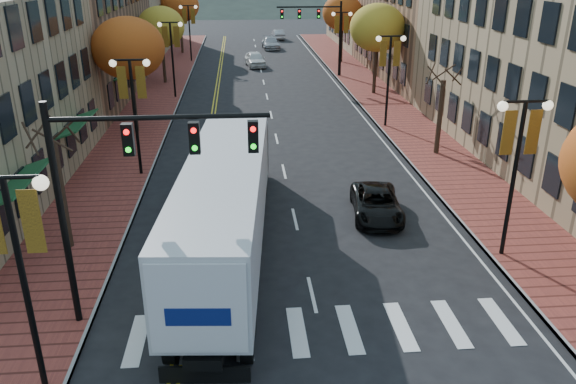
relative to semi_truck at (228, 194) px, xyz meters
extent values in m
plane|color=black|center=(2.76, -7.41, -2.36)|extent=(200.00, 200.00, 0.00)
cube|color=brown|center=(-6.24, 25.09, -2.28)|extent=(4.00, 85.00, 0.15)
cube|color=brown|center=(11.76, 25.09, -2.28)|extent=(4.00, 85.00, 0.15)
cube|color=brown|center=(-14.24, 28.59, 3.14)|extent=(12.00, 24.00, 11.00)
cube|color=#9E8966|center=(-14.24, 53.59, 2.39)|extent=(12.00, 26.00, 9.50)
cube|color=brown|center=(21.26, 34.59, 2.64)|extent=(15.00, 24.00, 10.00)
cube|color=#9E8966|center=(21.26, 56.59, 3.14)|extent=(15.00, 20.00, 11.00)
cylinder|color=#382619|center=(-6.24, 0.59, -0.11)|extent=(0.28, 0.28, 4.20)
cylinder|color=#382619|center=(-6.24, 16.59, 0.24)|extent=(0.28, 0.28, 4.90)
ellipsoid|color=#CF5018|center=(-6.24, 16.59, 3.10)|extent=(4.48, 4.48, 3.81)
cylinder|color=#382619|center=(-6.24, 32.59, 0.07)|extent=(0.28, 0.28, 4.55)
ellipsoid|color=gold|center=(-6.24, 32.59, 2.71)|extent=(4.16, 4.16, 3.54)
cylinder|color=#382619|center=(-6.24, 50.59, 0.31)|extent=(0.28, 0.28, 5.04)
ellipsoid|color=#CF5018|center=(-6.24, 50.59, 3.26)|extent=(4.61, 4.61, 3.92)
cylinder|color=#382619|center=(11.76, 10.59, -0.11)|extent=(0.28, 0.28, 4.20)
cylinder|color=#382619|center=(11.76, 26.59, 0.24)|extent=(0.28, 0.28, 4.90)
ellipsoid|color=gold|center=(11.76, 26.59, 3.10)|extent=(4.48, 4.48, 3.81)
cylinder|color=#382619|center=(11.76, 42.59, 0.17)|extent=(0.28, 0.28, 4.76)
ellipsoid|color=#CF5018|center=(11.76, 42.59, 2.95)|extent=(4.35, 4.35, 3.70)
cylinder|color=black|center=(-4.74, -7.41, 0.64)|extent=(0.16, 0.16, 6.00)
cylinder|color=black|center=(-4.74, -7.41, 3.64)|extent=(1.60, 0.10, 0.10)
sphere|color=#FFF2CC|center=(-3.94, -7.41, 3.49)|extent=(0.36, 0.36, 0.36)
cube|color=orange|center=(-4.29, -7.41, 2.54)|extent=(0.45, 0.03, 1.60)
cylinder|color=black|center=(-4.74, 8.59, 0.64)|extent=(0.16, 0.16, 6.00)
cylinder|color=black|center=(-4.74, 8.59, 3.64)|extent=(1.60, 0.10, 0.10)
sphere|color=#FFF2CC|center=(-5.54, 8.59, 3.49)|extent=(0.36, 0.36, 0.36)
sphere|color=#FFF2CC|center=(-3.94, 8.59, 3.49)|extent=(0.36, 0.36, 0.36)
cube|color=orange|center=(-5.19, 8.59, 2.54)|extent=(0.45, 0.03, 1.60)
cube|color=orange|center=(-4.29, 8.59, 2.54)|extent=(0.45, 0.03, 1.60)
cylinder|color=black|center=(-4.74, 26.59, 0.64)|extent=(0.16, 0.16, 6.00)
cylinder|color=black|center=(-4.74, 26.59, 3.64)|extent=(1.60, 0.10, 0.10)
sphere|color=#FFF2CC|center=(-5.54, 26.59, 3.49)|extent=(0.36, 0.36, 0.36)
sphere|color=#FFF2CC|center=(-3.94, 26.59, 3.49)|extent=(0.36, 0.36, 0.36)
cube|color=orange|center=(-5.19, 26.59, 2.54)|extent=(0.45, 0.03, 1.60)
cube|color=orange|center=(-4.29, 26.59, 2.54)|extent=(0.45, 0.03, 1.60)
cylinder|color=black|center=(-4.74, 44.59, 0.64)|extent=(0.16, 0.16, 6.00)
cylinder|color=black|center=(-4.74, 44.59, 3.64)|extent=(1.60, 0.10, 0.10)
sphere|color=#FFF2CC|center=(-5.54, 44.59, 3.49)|extent=(0.36, 0.36, 0.36)
sphere|color=#FFF2CC|center=(-3.94, 44.59, 3.49)|extent=(0.36, 0.36, 0.36)
cube|color=orange|center=(-5.19, 44.59, 2.54)|extent=(0.45, 0.03, 1.60)
cube|color=orange|center=(-4.29, 44.59, 2.54)|extent=(0.45, 0.03, 1.60)
cylinder|color=black|center=(10.26, -1.41, 0.64)|extent=(0.16, 0.16, 6.00)
cylinder|color=black|center=(10.26, -1.41, 3.64)|extent=(1.60, 0.10, 0.10)
sphere|color=#FFF2CC|center=(9.46, -1.41, 3.49)|extent=(0.36, 0.36, 0.36)
sphere|color=#FFF2CC|center=(11.06, -1.41, 3.49)|extent=(0.36, 0.36, 0.36)
cube|color=orange|center=(9.81, -1.41, 2.54)|extent=(0.45, 0.03, 1.60)
cube|color=orange|center=(10.71, -1.41, 2.54)|extent=(0.45, 0.03, 1.60)
cylinder|color=black|center=(10.26, 16.59, 0.64)|extent=(0.16, 0.16, 6.00)
cylinder|color=black|center=(10.26, 16.59, 3.64)|extent=(1.60, 0.10, 0.10)
sphere|color=#FFF2CC|center=(9.46, 16.59, 3.49)|extent=(0.36, 0.36, 0.36)
sphere|color=#FFF2CC|center=(11.06, 16.59, 3.49)|extent=(0.36, 0.36, 0.36)
cube|color=orange|center=(9.81, 16.59, 2.54)|extent=(0.45, 0.03, 1.60)
cube|color=orange|center=(10.71, 16.59, 2.54)|extent=(0.45, 0.03, 1.60)
cylinder|color=black|center=(10.26, 34.59, 0.64)|extent=(0.16, 0.16, 6.00)
cylinder|color=black|center=(10.26, 34.59, 3.64)|extent=(1.60, 0.10, 0.10)
sphere|color=#FFF2CC|center=(9.46, 34.59, 3.49)|extent=(0.36, 0.36, 0.36)
sphere|color=#FFF2CC|center=(11.06, 34.59, 3.49)|extent=(0.36, 0.36, 0.36)
cube|color=orange|center=(9.81, 34.59, 2.54)|extent=(0.45, 0.03, 1.60)
cube|color=orange|center=(10.71, 34.59, 2.54)|extent=(0.45, 0.03, 1.60)
cylinder|color=black|center=(-4.64, -4.41, 1.14)|extent=(0.20, 0.20, 7.00)
cylinder|color=black|center=(-1.64, -4.41, 4.14)|extent=(6.00, 0.14, 0.14)
cube|color=black|center=(-2.54, -4.41, 3.54)|extent=(0.30, 0.25, 0.90)
sphere|color=#FF0C0C|center=(-2.54, -4.55, 3.79)|extent=(0.16, 0.16, 0.16)
cube|color=black|center=(-0.74, -4.41, 3.54)|extent=(0.30, 0.25, 0.90)
sphere|color=#FF0C0C|center=(-0.74, -4.55, 3.79)|extent=(0.16, 0.16, 0.16)
cube|color=black|center=(0.88, -4.41, 3.54)|extent=(0.30, 0.25, 0.90)
sphere|color=#FF0C0C|center=(0.88, -4.55, 3.79)|extent=(0.16, 0.16, 0.16)
cylinder|color=black|center=(10.16, 34.59, 1.14)|extent=(0.20, 0.20, 7.00)
cylinder|color=black|center=(7.16, 34.59, 4.14)|extent=(6.00, 0.14, 0.14)
cube|color=black|center=(8.06, 34.59, 3.54)|extent=(0.30, 0.25, 0.90)
sphere|color=#FF0C0C|center=(8.06, 34.45, 3.79)|extent=(0.16, 0.16, 0.16)
cube|color=black|center=(6.26, 34.59, 3.54)|extent=(0.30, 0.25, 0.90)
sphere|color=#FF0C0C|center=(6.26, 34.45, 3.79)|extent=(0.16, 0.16, 0.16)
cube|color=black|center=(4.64, 34.59, 3.54)|extent=(0.30, 0.25, 0.90)
sphere|color=#FF0C0C|center=(4.64, 34.45, 3.79)|extent=(0.16, 0.16, 0.16)
cube|color=black|center=(-0.10, -1.29, -1.50)|extent=(2.06, 13.14, 0.35)
cube|color=silver|center=(-0.10, -1.29, 0.26)|extent=(3.66, 13.27, 2.82)
cube|color=black|center=(0.54, 6.75, -0.69)|extent=(2.75, 3.22, 2.52)
cylinder|color=black|center=(-1.58, -6.42, -1.85)|extent=(0.43, 1.03, 1.01)
cylinder|color=black|center=(0.53, -6.59, -1.85)|extent=(0.43, 1.03, 1.01)
cylinder|color=black|center=(-1.48, -5.22, -1.85)|extent=(0.43, 1.03, 1.01)
cylinder|color=black|center=(0.63, -5.39, -1.85)|extent=(0.43, 1.03, 1.01)
cylinder|color=black|center=(-0.61, 5.63, -1.85)|extent=(0.43, 1.03, 1.01)
cylinder|color=black|center=(1.50, 5.46, -1.85)|extent=(0.43, 1.03, 1.01)
cylinder|color=black|center=(-0.43, 7.84, -1.85)|extent=(0.43, 1.03, 1.01)
cylinder|color=black|center=(1.68, 7.67, -1.85)|extent=(0.43, 1.03, 1.01)
imported|color=black|center=(6.35, 2.59, -1.75)|extent=(2.48, 4.58, 1.22)
imported|color=white|center=(2.26, 41.07, -1.58)|extent=(2.38, 4.72, 1.54)
imported|color=#9F9FA6|center=(4.65, 53.96, -1.63)|extent=(2.34, 5.14, 1.46)
imported|color=#AEAFB6|center=(6.24, 63.07, -1.67)|extent=(1.77, 4.24, 1.36)
camera|label=1|loc=(0.57, -19.47, 8.07)|focal=35.00mm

